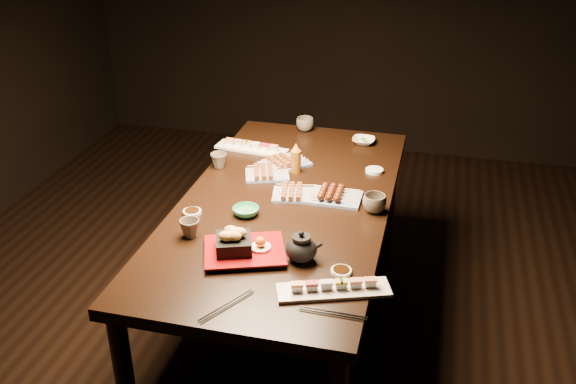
% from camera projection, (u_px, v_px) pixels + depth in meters
% --- Properties ---
extents(ground, '(5.00, 5.00, 0.00)m').
position_uv_depth(ground, '(253.00, 339.00, 3.13)').
color(ground, black).
rests_on(ground, ground).
extents(dining_table, '(1.14, 1.91, 0.75)m').
position_uv_depth(dining_table, '(285.00, 272.00, 2.98)').
color(dining_table, black).
rests_on(dining_table, ground).
extents(sushi_platter_near, '(0.40, 0.24, 0.05)m').
position_uv_depth(sushi_platter_near, '(334.00, 286.00, 2.20)').
color(sushi_platter_near, white).
rests_on(sushi_platter_near, dining_table).
extents(sushi_platter_far, '(0.39, 0.15, 0.05)m').
position_uv_depth(sushi_platter_far, '(252.00, 146.00, 3.30)').
color(sushi_platter_far, white).
rests_on(sushi_platter_far, dining_table).
extents(yakitori_plate_center, '(0.24, 0.20, 0.05)m').
position_uv_depth(yakitori_plate_center, '(267.00, 171.00, 3.02)').
color(yakitori_plate_center, '#828EB6').
rests_on(yakitori_plate_center, dining_table).
extents(yakitori_plate_right, '(0.23, 0.18, 0.05)m').
position_uv_depth(yakitori_plate_right, '(296.00, 191.00, 2.84)').
color(yakitori_plate_right, '#828EB6').
rests_on(yakitori_plate_right, dining_table).
extents(yakitori_plate_left, '(0.27, 0.27, 0.06)m').
position_uv_depth(yakitori_plate_left, '(285.00, 160.00, 3.13)').
color(yakitori_plate_left, '#828EB6').
rests_on(yakitori_plate_left, dining_table).
extents(tsukune_plate, '(0.22, 0.16, 0.06)m').
position_uv_depth(tsukune_plate, '(336.00, 194.00, 2.81)').
color(tsukune_plate, '#828EB6').
rests_on(tsukune_plate, dining_table).
extents(edamame_bowl_green, '(0.15, 0.15, 0.03)m').
position_uv_depth(edamame_bowl_green, '(246.00, 211.00, 2.69)').
color(edamame_bowl_green, '#349F6A').
rests_on(edamame_bowl_green, dining_table).
extents(edamame_bowl_cream, '(0.12, 0.12, 0.03)m').
position_uv_depth(edamame_bowl_cream, '(364.00, 141.00, 3.38)').
color(edamame_bowl_cream, '#F4E7C7').
rests_on(edamame_bowl_cream, dining_table).
extents(tempura_tray, '(0.37, 0.33, 0.11)m').
position_uv_depth(tempura_tray, '(244.00, 242.00, 2.40)').
color(tempura_tray, black).
rests_on(tempura_tray, dining_table).
extents(teacup_near_left, '(0.10, 0.10, 0.07)m').
position_uv_depth(teacup_near_left, '(190.00, 228.00, 2.53)').
color(teacup_near_left, '#534A40').
rests_on(teacup_near_left, dining_table).
extents(teacup_mid_right, '(0.14, 0.14, 0.08)m').
position_uv_depth(teacup_mid_right, '(374.00, 203.00, 2.71)').
color(teacup_mid_right, '#534A40').
rests_on(teacup_mid_right, dining_table).
extents(teacup_far_left, '(0.08, 0.08, 0.07)m').
position_uv_depth(teacup_far_left, '(219.00, 160.00, 3.10)').
color(teacup_far_left, '#534A40').
rests_on(teacup_far_left, dining_table).
extents(teacup_far_right, '(0.11, 0.11, 0.07)m').
position_uv_depth(teacup_far_right, '(305.00, 124.00, 3.53)').
color(teacup_far_right, '#534A40').
rests_on(teacup_far_right, dining_table).
extents(teapot, '(0.18, 0.18, 0.12)m').
position_uv_depth(teapot, '(301.00, 246.00, 2.37)').
color(teapot, black).
rests_on(teapot, dining_table).
extents(condiment_bottle, '(0.07, 0.07, 0.15)m').
position_uv_depth(condiment_bottle, '(296.00, 158.00, 3.04)').
color(condiment_bottle, brown).
rests_on(condiment_bottle, dining_table).
extents(sauce_dish_west, '(0.08, 0.08, 0.01)m').
position_uv_depth(sauce_dish_west, '(192.00, 212.00, 2.71)').
color(sauce_dish_west, white).
rests_on(sauce_dish_west, dining_table).
extents(sauce_dish_east, '(0.09, 0.09, 0.01)m').
position_uv_depth(sauce_dish_east, '(374.00, 171.00, 3.07)').
color(sauce_dish_east, white).
rests_on(sauce_dish_east, dining_table).
extents(sauce_dish_se, '(0.10, 0.10, 0.01)m').
position_uv_depth(sauce_dish_se, '(341.00, 271.00, 2.32)').
color(sauce_dish_se, white).
rests_on(sauce_dish_se, dining_table).
extents(sauce_dish_nw, '(0.08, 0.08, 0.01)m').
position_uv_depth(sauce_dish_nw, '(242.00, 147.00, 3.33)').
color(sauce_dish_nw, white).
rests_on(sauce_dish_nw, dining_table).
extents(chopsticks_near, '(0.14, 0.22, 0.01)m').
position_uv_depth(chopsticks_near, '(227.00, 306.00, 2.14)').
color(chopsticks_near, black).
rests_on(chopsticks_near, dining_table).
extents(chopsticks_se, '(0.23, 0.03, 0.01)m').
position_uv_depth(chopsticks_se, '(333.00, 313.00, 2.10)').
color(chopsticks_se, black).
rests_on(chopsticks_se, dining_table).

